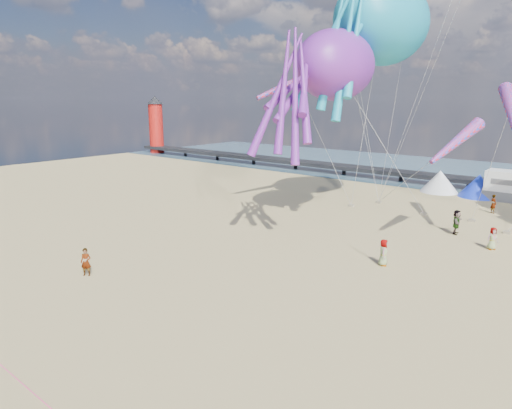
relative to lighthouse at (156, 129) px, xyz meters
name	(u,v)px	position (x,y,z in m)	size (l,w,h in m)	color
ground	(165,346)	(56.00, -44.00, -4.50)	(120.00, 120.00, 0.00)	tan
water	(492,176)	(56.00, 11.00, -4.48)	(120.00, 120.00, 0.00)	#375769
pier	(274,160)	(28.00, 0.00, -3.50)	(60.00, 3.00, 0.50)	black
lighthouse	(156,129)	(0.00, 0.00, 0.00)	(2.60, 2.60, 9.00)	#A5140F
tent_white	(440,181)	(54.00, -4.00, -3.30)	(4.00, 4.00, 2.40)	white
tent_blue	(479,186)	(58.00, -4.00, -3.30)	(4.00, 4.00, 2.40)	#1933CC
rope_line	(48,406)	(56.00, -49.00, -4.48)	(0.03, 0.03, 34.00)	#F2338C
standing_person	(86,262)	(46.36, -41.89, -3.67)	(0.60, 0.40, 1.65)	tan
beachgoer_0	(383,252)	(58.96, -29.29, -3.67)	(0.61, 0.40, 1.67)	#7F6659
beachgoer_4	(456,222)	(60.35, -19.41, -3.56)	(1.10, 0.46, 1.87)	#7F6659
beachgoer_5	(493,204)	(60.92, -10.57, -3.64)	(1.59, 0.51, 1.71)	#7F6659
beachgoer_6	(493,238)	(63.38, -21.66, -3.72)	(0.57, 0.37, 1.56)	#7F6659
sandbag_a	(351,206)	(49.92, -16.48, -4.39)	(0.50, 0.35, 0.22)	gray
sandbag_b	(424,214)	(56.41, -15.23, -4.39)	(0.50, 0.35, 0.22)	gray
sandbag_c	(507,232)	(63.37, -16.89, -4.39)	(0.50, 0.35, 0.22)	gray
sandbag_d	(472,220)	(60.31, -14.87, -4.39)	(0.50, 0.35, 0.22)	gray
sandbag_e	(379,202)	(51.29, -13.39, -4.39)	(0.50, 0.35, 0.22)	gray
kite_octopus_teal	(382,22)	(52.37, -17.35, 11.74)	(5.13, 11.98, 13.69)	teal
kite_octopus_purple	(336,65)	(51.72, -23.50, 8.00)	(4.43, 10.34, 11.81)	#6E228D
windsock_left	(295,82)	(46.15, -20.73, 6.97)	(1.10, 8.05, 8.05)	red
windsock_mid	(510,109)	(63.00, -19.16, 4.89)	(1.00, 6.69, 6.69)	red
windsock_right	(456,142)	(60.76, -23.04, 2.75)	(0.90, 5.04, 5.04)	red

